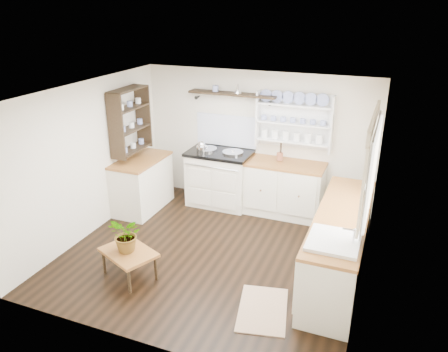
{
  "coord_description": "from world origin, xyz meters",
  "views": [
    {
      "loc": [
        2.12,
        -4.93,
        3.35
      ],
      "look_at": [
        0.06,
        0.25,
        1.1
      ],
      "focal_mm": 35.0,
      "sensor_mm": 36.0,
      "label": 1
    }
  ],
  "objects": [
    {
      "name": "potted_plant",
      "position": [
        -0.79,
        -0.92,
        0.62
      ],
      "size": [
        0.55,
        0.53,
        0.47
      ],
      "primitive_type": "imported",
      "rotation": [
        0.0,
        0.0,
        -0.49
      ],
      "color": "#3F7233",
      "rests_on": "center_table"
    },
    {
      "name": "left_cabinets",
      "position": [
        -1.7,
        0.9,
        0.46
      ],
      "size": [
        0.62,
        1.13,
        0.9
      ],
      "color": "silver",
      "rests_on": "floor"
    },
    {
      "name": "left_shelving",
      "position": [
        -1.84,
        0.9,
        1.55
      ],
      "size": [
        0.28,
        0.8,
        1.05
      ],
      "primitive_type": "cube",
      "color": "black",
      "rests_on": "wall_left"
    },
    {
      "name": "wall_back",
      "position": [
        0.0,
        1.9,
        1.15
      ],
      "size": [
        4.0,
        0.02,
        2.3
      ],
      "primitive_type": "cube",
      "color": "silver",
      "rests_on": "ground"
    },
    {
      "name": "kettle",
      "position": [
        -0.83,
        1.45,
        1.04
      ],
      "size": [
        0.17,
        0.17,
        0.21
      ],
      "primitive_type": null,
      "color": "silver",
      "rests_on": "aga_cooker"
    },
    {
      "name": "right_cabinets",
      "position": [
        1.7,
        0.1,
        0.46
      ],
      "size": [
        0.62,
        2.43,
        0.9
      ],
      "color": "silver",
      "rests_on": "floor"
    },
    {
      "name": "plate_rack",
      "position": [
        0.65,
        1.86,
        1.56
      ],
      "size": [
        1.2,
        0.22,
        0.9
      ],
      "color": "white",
      "rests_on": "wall_back"
    },
    {
      "name": "aga_cooker",
      "position": [
        -0.55,
        1.57,
        0.49
      ],
      "size": [
        1.08,
        0.75,
        0.99
      ],
      "color": "#EFE5CF",
      "rests_on": "floor"
    },
    {
      "name": "ceiling",
      "position": [
        0.0,
        0.0,
        2.3
      ],
      "size": [
        4.0,
        3.8,
        0.01
      ],
      "primitive_type": "cube",
      "color": "white",
      "rests_on": "wall_back"
    },
    {
      "name": "back_cabinets",
      "position": [
        0.6,
        1.6,
        0.46
      ],
      "size": [
        1.27,
        0.63,
        0.9
      ],
      "color": "silver",
      "rests_on": "floor"
    },
    {
      "name": "wall_right",
      "position": [
        2.0,
        0.0,
        1.15
      ],
      "size": [
        0.02,
        3.8,
        2.3
      ],
      "primitive_type": "cube",
      "color": "silver",
      "rests_on": "ground"
    },
    {
      "name": "floor",
      "position": [
        0.0,
        0.0,
        0.0
      ],
      "size": [
        4.0,
        3.8,
        0.01
      ],
      "primitive_type": "cube",
      "color": "black",
      "rests_on": "ground"
    },
    {
      "name": "utensil_crock",
      "position": [
        0.47,
        1.68,
        0.97
      ],
      "size": [
        0.11,
        0.11,
        0.12
      ],
      "primitive_type": "cylinder",
      "color": "brown",
      "rests_on": "back_cabinets"
    },
    {
      "name": "high_shelf",
      "position": [
        -0.4,
        1.78,
        1.91
      ],
      "size": [
        1.5,
        0.29,
        0.16
      ],
      "color": "black",
      "rests_on": "wall_back"
    },
    {
      "name": "center_table",
      "position": [
        -0.79,
        -0.92,
        0.33
      ],
      "size": [
        0.84,
        0.74,
        0.38
      ],
      "rotation": [
        0.0,
        0.0,
        -0.42
      ],
      "color": "brown",
      "rests_on": "floor"
    },
    {
      "name": "belfast_sink",
      "position": [
        1.7,
        -0.65,
        0.8
      ],
      "size": [
        0.55,
        0.6,
        0.45
      ],
      "color": "white",
      "rests_on": "right_cabinets"
    },
    {
      "name": "wall_left",
      "position": [
        -2.0,
        0.0,
        1.15
      ],
      "size": [
        0.02,
        3.8,
        2.3
      ],
      "primitive_type": "cube",
      "color": "silver",
      "rests_on": "ground"
    },
    {
      "name": "window",
      "position": [
        1.95,
        0.15,
        1.56
      ],
      "size": [
        0.08,
        1.55,
        1.22
      ],
      "color": "white",
      "rests_on": "wall_right"
    },
    {
      "name": "floor_rug",
      "position": [
        1.01,
        -0.93,
        0.01
      ],
      "size": [
        0.71,
        0.94,
        0.02
      ],
      "primitive_type": "cube",
      "rotation": [
        0.0,
        0.0,
        0.21
      ],
      "color": "#9F7D5D",
      "rests_on": "floor"
    }
  ]
}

